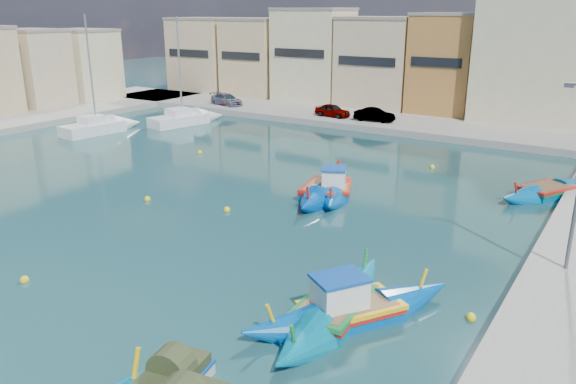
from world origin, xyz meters
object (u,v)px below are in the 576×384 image
Objects in this scene: luzzu_turquoise_cabin at (350,311)px; luzzu_cyan_mid at (546,192)px; church_block at (543,34)px; tender_far at (173,381)px; luzzu_blue_south at (333,311)px; yacht_north at (194,118)px; luzzu_blue_cabin at (334,189)px; luzzu_green at (324,192)px; yacht_midnorth at (109,126)px.

luzzu_turquoise_cabin is 19.21m from luzzu_cyan_mid.
church_block reaches higher than tender_far.
luzzu_blue_south is at bearing -102.03° from luzzu_cyan_mid.
luzzu_turquoise_cabin is 0.60m from luzzu_blue_south.
church_block is at bearing 31.07° from yacht_north.
church_block is 30.92m from luzzu_blue_cabin.
luzzu_green is at bearing 122.95° from luzzu_turquoise_cabin.
luzzu_turquoise_cabin reaches higher than luzzu_blue_south.
tender_far is (-2.48, -6.34, 0.06)m from luzzu_turquoise_cabin.
church_block reaches higher than yacht_north.
luzzu_turquoise_cabin is at bearing -87.91° from church_block.
church_block is 1.77× the size of yacht_north.
tender_far is 0.25× the size of yacht_midnorth.
luzzu_turquoise_cabin is at bearing -57.05° from luzzu_green.
luzzu_blue_cabin reaches higher than luzzu_green.
tender_far is 0.26× the size of yacht_north.
church_block is at bearing 92.09° from luzzu_turquoise_cabin.
luzzu_cyan_mid is at bearing 77.97° from luzzu_blue_south.
luzzu_cyan_mid is 0.73× the size of yacht_north.
yacht_midnorth reaches higher than tender_far.
luzzu_cyan_mid is 0.93× the size of luzzu_green.
luzzu_turquoise_cabin reaches higher than tender_far.
yacht_north reaches higher than luzzu_cyan_mid.
luzzu_blue_cabin is at bearing 118.19° from luzzu_blue_south.
yacht_north is (-27.98, -16.86, -7.98)m from church_block.
luzzu_blue_south is (6.69, -12.48, -0.07)m from luzzu_blue_cabin.
church_block is 2.30× the size of luzzu_turquoise_cabin.
luzzu_blue_cabin is at bearing -101.11° from church_block.
church_block reaches higher than yacht_midnorth.
luzzu_blue_south is 0.82× the size of yacht_north.
luzzu_blue_cabin is (-5.75, -29.29, -8.07)m from church_block.
luzzu_green is 3.04× the size of tender_far.
luzzu_blue_cabin is 25.47m from yacht_north.
luzzu_turquoise_cabin is (1.52, -41.62, -8.07)m from church_block.
luzzu_green is 13.81m from luzzu_blue_south.
luzzu_green is at bearing -101.51° from church_block.
luzzu_cyan_mid is 36.84m from yacht_midnorth.
yacht_midnorth is (-30.85, 23.92, 0.05)m from tender_far.
luzzu_green is at bearing -147.12° from luzzu_cyan_mid.
yacht_north is (-21.89, 13.03, 0.15)m from luzzu_green.
yacht_midnorth is at bearing -177.95° from luzzu_cyan_mid.
luzzu_blue_cabin reaches higher than luzzu_blue_south.
luzzu_green is 18.79m from tender_far.
luzzu_blue_south is (7.03, -11.88, -0.01)m from luzzu_green.
luzzu_blue_cabin is 0.88× the size of luzzu_blue_south.
luzzu_blue_south is at bearing -61.81° from luzzu_blue_cabin.
tender_far is at bearing -107.09° from luzzu_blue_south.
luzzu_blue_south is 6.48m from tender_far.
luzzu_blue_cabin is 0.99× the size of luzzu_cyan_mid.
luzzu_cyan_mid is 0.88× the size of luzzu_blue_south.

